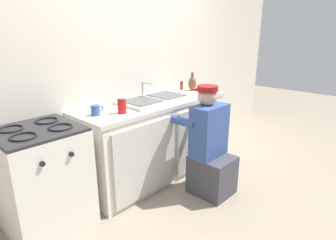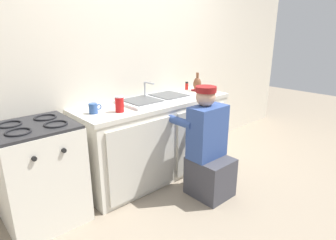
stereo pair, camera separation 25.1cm
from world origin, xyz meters
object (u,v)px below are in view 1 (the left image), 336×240
(soda_cup_red, at_px, (122,105))
(vase_decorative, at_px, (192,83))
(plumber_person, at_px, (210,150))
(coffee_mug, at_px, (96,110))
(spice_bottle_red, at_px, (181,86))
(sink_double_basin, at_px, (154,99))
(stove_range, at_px, (44,179))

(soda_cup_red, relative_size, vase_decorative, 0.66)
(soda_cup_red, bearing_deg, plumber_person, -40.28)
(soda_cup_red, bearing_deg, coffee_mug, 149.61)
(plumber_person, distance_m, coffee_mug, 1.18)
(plumber_person, height_order, coffee_mug, plumber_person)
(soda_cup_red, distance_m, spice_bottle_red, 1.24)
(coffee_mug, xyz_separation_m, spice_bottle_red, (1.41, 0.19, 0.00))
(sink_double_basin, relative_size, plumber_person, 0.72)
(sink_double_basin, relative_size, stove_range, 0.89)
(plumber_person, xyz_separation_m, coffee_mug, (-0.85, 0.67, 0.46))
(plumber_person, bearing_deg, spice_bottle_red, 57.01)
(plumber_person, height_order, spice_bottle_red, plumber_person)
(stove_range, height_order, plumber_person, plumber_person)
(sink_double_basin, height_order, soda_cup_red, sink_double_basin)
(soda_cup_red, xyz_separation_m, vase_decorative, (1.26, 0.17, 0.01))
(soda_cup_red, bearing_deg, spice_bottle_red, 14.31)
(plumber_person, xyz_separation_m, vase_decorative, (0.61, 0.72, 0.50))
(stove_range, xyz_separation_m, plumber_person, (1.39, -0.67, 0.02))
(stove_range, distance_m, soda_cup_red, 0.90)
(sink_double_basin, bearing_deg, plumber_person, -80.57)
(coffee_mug, distance_m, spice_bottle_red, 1.42)
(coffee_mug, relative_size, vase_decorative, 0.55)
(coffee_mug, xyz_separation_m, soda_cup_red, (0.20, -0.12, 0.03))
(stove_range, xyz_separation_m, coffee_mug, (0.53, -0.00, 0.48))
(sink_double_basin, relative_size, coffee_mug, 6.35)
(sink_double_basin, relative_size, vase_decorative, 3.48)
(soda_cup_red, relative_size, spice_bottle_red, 1.45)
(sink_double_basin, relative_size, spice_bottle_red, 7.62)
(coffee_mug, relative_size, soda_cup_red, 0.83)
(sink_double_basin, height_order, stove_range, sink_double_basin)
(plumber_person, height_order, vase_decorative, same)
(plumber_person, bearing_deg, sink_double_basin, 99.43)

